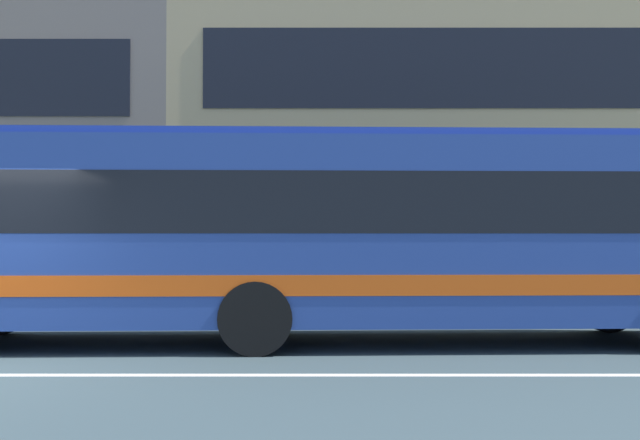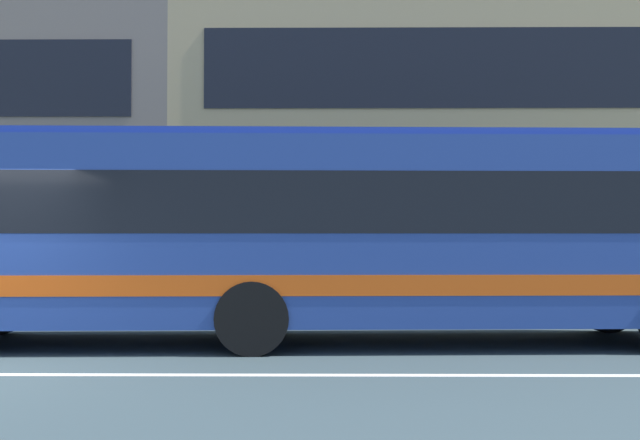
% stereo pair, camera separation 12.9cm
% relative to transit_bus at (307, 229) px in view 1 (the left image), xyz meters
% --- Properties ---
extents(apartment_block_right, '(22.59, 11.15, 9.87)m').
position_rel_transit_bus_xyz_m(apartment_block_right, '(7.70, 12.41, 3.22)').
color(apartment_block_right, tan).
rests_on(apartment_block_right, ground_plane).
extents(transit_bus, '(12.17, 2.97, 3.11)m').
position_rel_transit_bus_xyz_m(transit_bus, '(0.00, 0.00, 0.00)').
color(transit_bus, navy).
rests_on(transit_bus, ground_plane).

